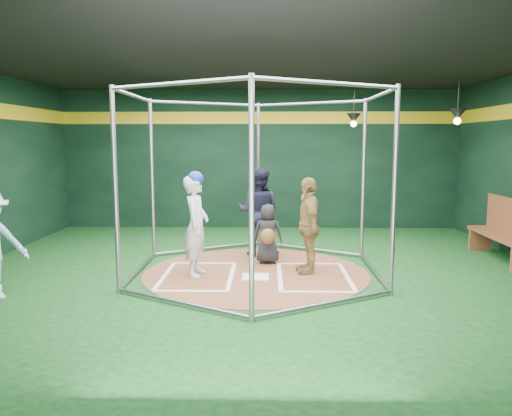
{
  "coord_description": "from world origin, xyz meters",
  "views": [
    {
      "loc": [
        0.18,
        -8.23,
        2.22
      ],
      "look_at": [
        0.0,
        0.1,
        1.1
      ],
      "focal_mm": 35.0,
      "sensor_mm": 36.0,
      "label": 1
    }
  ],
  "objects_px": {
    "visitor_leopard": "(308,225)",
    "dugout_bench": "(506,229)",
    "umpire": "(258,212)",
    "batter_figure": "(196,224)"
  },
  "relations": [
    {
      "from": "visitor_leopard",
      "to": "dugout_bench",
      "type": "distance_m",
      "value": 3.89
    },
    {
      "from": "dugout_bench",
      "to": "umpire",
      "type": "bearing_deg",
      "value": 176.15
    },
    {
      "from": "umpire",
      "to": "visitor_leopard",
      "type": "bearing_deg",
      "value": 133.25
    },
    {
      "from": "visitor_leopard",
      "to": "umpire",
      "type": "bearing_deg",
      "value": -152.27
    },
    {
      "from": "umpire",
      "to": "dugout_bench",
      "type": "bearing_deg",
      "value": -174.66
    },
    {
      "from": "batter_figure",
      "to": "dugout_bench",
      "type": "height_order",
      "value": "batter_figure"
    },
    {
      "from": "batter_figure",
      "to": "umpire",
      "type": "bearing_deg",
      "value": 56.33
    },
    {
      "from": "batter_figure",
      "to": "dugout_bench",
      "type": "distance_m",
      "value": 5.75
    },
    {
      "from": "batter_figure",
      "to": "umpire",
      "type": "xyz_separation_m",
      "value": [
        1.0,
        1.5,
        -0.01
      ]
    },
    {
      "from": "batter_figure",
      "to": "visitor_leopard",
      "type": "bearing_deg",
      "value": 7.02
    }
  ]
}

